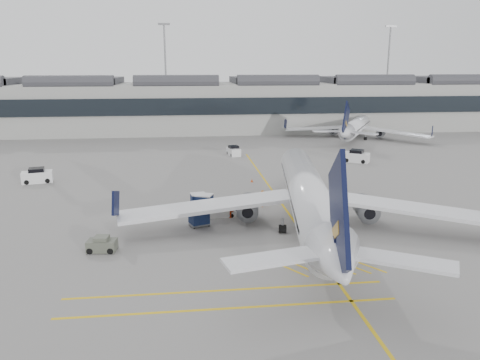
{
  "coord_description": "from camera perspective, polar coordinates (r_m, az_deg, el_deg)",
  "views": [
    {
      "loc": [
        -0.57,
        -39.35,
        15.06
      ],
      "look_at": [
        4.75,
        5.34,
        4.0
      ],
      "focal_mm": 35.0,
      "sensor_mm": 36.0,
      "label": 1
    }
  ],
  "objects": [
    {
      "name": "airliner_main",
      "position": [
        44.61,
        8.33,
        -1.95
      ],
      "size": [
        35.38,
        38.93,
        10.4
      ],
      "rotation": [
        0.0,
        0.0,
        -0.15
      ],
      "color": "silver",
      "rests_on": "ground"
    },
    {
      "name": "baggage_cart_a",
      "position": [
        50.29,
        -5.09,
        -2.55
      ],
      "size": [
        1.88,
        1.64,
        1.76
      ],
      "rotation": [
        0.0,
        0.0,
        0.17
      ],
      "color": "gray",
      "rests_on": "ground"
    },
    {
      "name": "baggage_cart_b",
      "position": [
        49.38,
        -4.39,
        -2.75
      ],
      "size": [
        2.22,
        2.04,
        1.9
      ],
      "rotation": [
        0.0,
        0.0,
        -0.37
      ],
      "color": "gray",
      "rests_on": "ground"
    },
    {
      "name": "safety_cone_nose",
      "position": [
        61.93,
        1.46,
        -0.05
      ],
      "size": [
        0.33,
        0.33,
        0.45
      ],
      "primitive_type": "cone",
      "color": "#F24C0A",
      "rests_on": "ground"
    },
    {
      "name": "service_van_right",
      "position": [
        77.03,
        14.01,
        2.8
      ],
      "size": [
        4.32,
        3.77,
        2.0
      ],
      "rotation": [
        0.0,
        0.0,
        -0.59
      ],
      "color": "silver",
      "rests_on": "ground"
    },
    {
      "name": "belt_loader",
      "position": [
        47.96,
        -2.77,
        -3.87
      ],
      "size": [
        4.29,
        1.63,
        1.74
      ],
      "rotation": [
        0.0,
        0.0,
        0.06
      ],
      "color": "silver",
      "rests_on": "ground"
    },
    {
      "name": "safety_cone_engine",
      "position": [
        53.19,
        12.99,
        -2.7
      ],
      "size": [
        0.39,
        0.39,
        0.55
      ],
      "primitive_type": "cone",
      "color": "#F24C0A",
      "rests_on": "ground"
    },
    {
      "name": "service_van_left",
      "position": [
        67.2,
        -23.5,
        0.46
      ],
      "size": [
        4.11,
        2.66,
        1.95
      ],
      "rotation": [
        0.0,
        0.0,
        0.21
      ],
      "color": "silver",
      "rests_on": "ground"
    },
    {
      "name": "ramp_agent_b",
      "position": [
        47.5,
        -1.19,
        -3.48
      ],
      "size": [
        1.15,
        1.07,
        1.9
      ],
      "primitive_type": "imported",
      "rotation": [
        0.0,
        0.0,
        3.64
      ],
      "color": "red",
      "rests_on": "ground"
    },
    {
      "name": "apron_markings",
      "position": [
        52.66,
        5.08,
        -2.86
      ],
      "size": [
        0.25,
        60.0,
        0.01
      ],
      "primitive_type": "cube",
      "color": "gold",
      "rests_on": "ground"
    },
    {
      "name": "ramp_agent_a",
      "position": [
        51.14,
        2.83,
        -2.27
      ],
      "size": [
        0.71,
        0.79,
        1.83
      ],
      "primitive_type": "imported",
      "rotation": [
        0.0,
        0.0,
        1.05
      ],
      "color": "orange",
      "rests_on": "ground"
    },
    {
      "name": "baggage_cart_c",
      "position": [
        50.33,
        -4.21,
        -2.63
      ],
      "size": [
        1.68,
        1.45,
        1.58
      ],
      "rotation": [
        0.0,
        0.0,
        -0.16
      ],
      "color": "gray",
      "rests_on": "ground"
    },
    {
      "name": "service_van_mid",
      "position": [
        80.31,
        -0.78,
        3.54
      ],
      "size": [
        2.28,
        3.55,
        1.69
      ],
      "rotation": [
        0.0,
        0.0,
        1.78
      ],
      "color": "silver",
      "rests_on": "ground"
    },
    {
      "name": "pushback_tug",
      "position": [
        40.81,
        -16.48,
        -7.56
      ],
      "size": [
        2.49,
        1.7,
        1.31
      ],
      "rotation": [
        0.0,
        0.0,
        -0.11
      ],
      "color": "#515548",
      "rests_on": "ground"
    },
    {
      "name": "airliner_far",
      "position": [
        101.99,
        14.06,
        6.38
      ],
      "size": [
        27.14,
        29.93,
        8.85
      ],
      "rotation": [
        0.0,
        0.0,
        -0.51
      ],
      "color": "silver",
      "rests_on": "ground"
    },
    {
      "name": "baggage_cart_d",
      "position": [
        45.21,
        -5.02,
        -4.33
      ],
      "size": [
        2.23,
        2.04,
        1.92
      ],
      "rotation": [
        0.0,
        0.0,
        0.35
      ],
      "color": "gray",
      "rests_on": "ground"
    },
    {
      "name": "terminal",
      "position": [
        111.63,
        -6.56,
        9.13
      ],
      "size": [
        200.0,
        20.45,
        12.4
      ],
      "color": "#9E9E99",
      "rests_on": "ground"
    },
    {
      "name": "light_masts",
      "position": [
        125.35,
        -7.5,
        13.43
      ],
      "size": [
        113.0,
        0.6,
        25.45
      ],
      "color": "slate",
      "rests_on": "ground"
    },
    {
      "name": "ground",
      "position": [
        42.13,
        -5.61,
        -7.2
      ],
      "size": [
        220.0,
        220.0,
        0.0
      ],
      "primitive_type": "plane",
      "color": "gray",
      "rests_on": "ground"
    }
  ]
}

